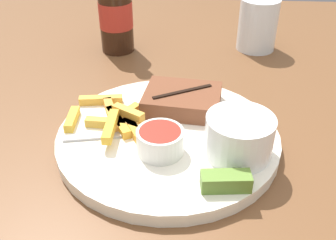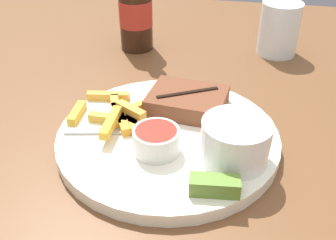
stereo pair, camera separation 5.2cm
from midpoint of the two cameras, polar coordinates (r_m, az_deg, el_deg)
dining_table at (r=0.59m, az=2.55°, el=-8.54°), size 1.29×1.33×0.73m
dinner_plate at (r=0.54m, az=2.75°, el=-2.64°), size 0.30×0.30×0.02m
steak_portion at (r=0.58m, az=5.39°, el=2.70°), size 0.12×0.10×0.03m
fries_pile at (r=0.56m, az=-4.79°, el=0.58°), size 0.12×0.13×0.02m
coleslaw_cup at (r=0.48m, az=12.83°, el=-2.81°), size 0.08×0.08×0.05m
dipping_sauce_cup at (r=0.49m, az=1.30°, el=-2.98°), size 0.06×0.06×0.03m
pickle_spear at (r=0.45m, az=10.14°, el=-9.48°), size 0.06×0.03×0.02m
fork_utensil at (r=0.54m, az=-5.77°, el=-1.74°), size 0.13×0.04×0.00m
beer_bottle at (r=0.80m, az=-2.82°, el=15.47°), size 0.07×0.07×0.22m
drinking_glass at (r=0.82m, az=17.63°, el=12.47°), size 0.08×0.08×0.10m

